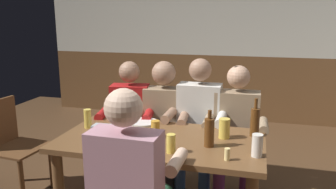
{
  "coord_description": "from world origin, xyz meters",
  "views": [
    {
      "loc": [
        0.67,
        -2.34,
        1.63
      ],
      "look_at": [
        0.0,
        0.22,
        1.01
      ],
      "focal_mm": 36.77,
      "sensor_mm": 36.0,
      "label": 1
    }
  ],
  "objects_px": {
    "person_0": "(129,118)",
    "bottle_0": "(255,121)",
    "pint_glass_0": "(224,128)",
    "pint_glass_2": "(88,119)",
    "plate_0": "(133,150)",
    "pint_glass_1": "(171,143)",
    "pint_glass_3": "(257,145)",
    "person_4": "(131,181)",
    "person_1": "(162,119)",
    "person_2": "(198,120)",
    "pint_glass_4": "(155,129)",
    "bottle_1": "(209,132)",
    "dining_table": "(161,152)",
    "chair_empty_far_end": "(11,144)",
    "condiment_caddy": "(102,128)",
    "table_candle": "(227,154)",
    "plate_1": "(143,122)",
    "person_3": "(236,127)"
  },
  "relations": [
    {
      "from": "bottle_0",
      "to": "plate_1",
      "type": "bearing_deg",
      "value": 174.38
    },
    {
      "from": "pint_glass_2",
      "to": "pint_glass_3",
      "type": "bearing_deg",
      "value": -10.7
    },
    {
      "from": "chair_empty_far_end",
      "to": "pint_glass_4",
      "type": "bearing_deg",
      "value": 90.16
    },
    {
      "from": "person_4",
      "to": "pint_glass_2",
      "type": "height_order",
      "value": "person_4"
    },
    {
      "from": "dining_table",
      "to": "table_candle",
      "type": "relative_size",
      "value": 19.08
    },
    {
      "from": "table_candle",
      "to": "pint_glass_4",
      "type": "distance_m",
      "value": 0.63
    },
    {
      "from": "person_1",
      "to": "condiment_caddy",
      "type": "height_order",
      "value": "person_1"
    },
    {
      "from": "plate_0",
      "to": "bottle_1",
      "type": "distance_m",
      "value": 0.54
    },
    {
      "from": "plate_1",
      "to": "pint_glass_4",
      "type": "xyz_separation_m",
      "value": [
        0.2,
        -0.32,
        0.06
      ]
    },
    {
      "from": "person_3",
      "to": "pint_glass_1",
      "type": "bearing_deg",
      "value": 65.86
    },
    {
      "from": "dining_table",
      "to": "person_3",
      "type": "height_order",
      "value": "person_3"
    },
    {
      "from": "pint_glass_3",
      "to": "pint_glass_4",
      "type": "xyz_separation_m",
      "value": [
        -0.74,
        0.17,
        -0.01
      ]
    },
    {
      "from": "plate_0",
      "to": "pint_glass_2",
      "type": "distance_m",
      "value": 0.66
    },
    {
      "from": "pint_glass_4",
      "to": "pint_glass_1",
      "type": "bearing_deg",
      "value": -53.89
    },
    {
      "from": "person_2",
      "to": "pint_glass_0",
      "type": "xyz_separation_m",
      "value": [
        0.29,
        -0.52,
        0.11
      ]
    },
    {
      "from": "person_0",
      "to": "pint_glass_3",
      "type": "relative_size",
      "value": 7.87
    },
    {
      "from": "dining_table",
      "to": "chair_empty_far_end",
      "type": "distance_m",
      "value": 1.48
    },
    {
      "from": "person_4",
      "to": "plate_1",
      "type": "xyz_separation_m",
      "value": [
        -0.25,
        0.96,
        0.05
      ]
    },
    {
      "from": "pint_glass_0",
      "to": "pint_glass_2",
      "type": "distance_m",
      "value": 1.11
    },
    {
      "from": "pint_glass_3",
      "to": "pint_glass_4",
      "type": "relative_size",
      "value": 1.15
    },
    {
      "from": "pint_glass_0",
      "to": "person_1",
      "type": "bearing_deg",
      "value": 140.96
    },
    {
      "from": "condiment_caddy",
      "to": "plate_0",
      "type": "xyz_separation_m",
      "value": [
        0.39,
        -0.33,
        -0.02
      ]
    },
    {
      "from": "person_1",
      "to": "person_2",
      "type": "distance_m",
      "value": 0.34
    },
    {
      "from": "person_1",
      "to": "chair_empty_far_end",
      "type": "xyz_separation_m",
      "value": [
        -1.3,
        -0.49,
        -0.2
      ]
    },
    {
      "from": "person_1",
      "to": "pint_glass_3",
      "type": "relative_size",
      "value": 7.96
    },
    {
      "from": "person_4",
      "to": "person_1",
      "type": "bearing_deg",
      "value": 98.91
    },
    {
      "from": "plate_1",
      "to": "pint_glass_3",
      "type": "distance_m",
      "value": 1.07
    },
    {
      "from": "pint_glass_1",
      "to": "pint_glass_3",
      "type": "relative_size",
      "value": 0.86
    },
    {
      "from": "person_2",
      "to": "person_4",
      "type": "xyz_separation_m",
      "value": [
        -0.17,
        -1.28,
        -0.0
      ]
    },
    {
      "from": "person_1",
      "to": "plate_1",
      "type": "bearing_deg",
      "value": 69.59
    },
    {
      "from": "bottle_0",
      "to": "pint_glass_4",
      "type": "height_order",
      "value": "bottle_0"
    },
    {
      "from": "person_3",
      "to": "table_candle",
      "type": "xyz_separation_m",
      "value": [
        0.0,
        -0.9,
        0.11
      ]
    },
    {
      "from": "bottle_0",
      "to": "pint_glass_0",
      "type": "xyz_separation_m",
      "value": [
        -0.22,
        -0.1,
        -0.04
      ]
    },
    {
      "from": "bottle_1",
      "to": "person_0",
      "type": "bearing_deg",
      "value": 141.11
    },
    {
      "from": "person_4",
      "to": "bottle_1",
      "type": "distance_m",
      "value": 0.69
    },
    {
      "from": "chair_empty_far_end",
      "to": "table_candle",
      "type": "relative_size",
      "value": 11.0
    },
    {
      "from": "plate_1",
      "to": "pint_glass_3",
      "type": "height_order",
      "value": "pint_glass_3"
    },
    {
      "from": "pint_glass_4",
      "to": "pint_glass_3",
      "type": "bearing_deg",
      "value": -13.14
    },
    {
      "from": "person_0",
      "to": "pint_glass_0",
      "type": "relative_size",
      "value": 7.94
    },
    {
      "from": "pint_glass_2",
      "to": "pint_glass_3",
      "type": "distance_m",
      "value": 1.37
    },
    {
      "from": "dining_table",
      "to": "person_2",
      "type": "relative_size",
      "value": 1.23
    },
    {
      "from": "pint_glass_4",
      "to": "plate_0",
      "type": "bearing_deg",
      "value": -102.63
    },
    {
      "from": "dining_table",
      "to": "person_3",
      "type": "distance_m",
      "value": 0.81
    },
    {
      "from": "person_4",
      "to": "pint_glass_1",
      "type": "relative_size",
      "value": 9.64
    },
    {
      "from": "person_0",
      "to": "bottle_0",
      "type": "height_order",
      "value": "person_0"
    },
    {
      "from": "table_candle",
      "to": "pint_glass_2",
      "type": "height_order",
      "value": "pint_glass_2"
    },
    {
      "from": "table_candle",
      "to": "plate_1",
      "type": "relative_size",
      "value": 0.32
    },
    {
      "from": "person_2",
      "to": "bottle_1",
      "type": "xyz_separation_m",
      "value": [
        0.2,
        -0.72,
        0.14
      ]
    },
    {
      "from": "person_4",
      "to": "plate_0",
      "type": "relative_size",
      "value": 5.53
    },
    {
      "from": "plate_0",
      "to": "pint_glass_0",
      "type": "distance_m",
      "value": 0.71
    }
  ]
}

